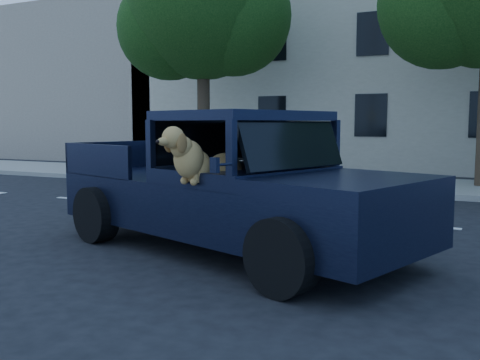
{
  "coord_description": "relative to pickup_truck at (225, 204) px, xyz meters",
  "views": [
    {
      "loc": [
        5.27,
        -6.85,
        1.9
      ],
      "look_at": [
        2.09,
        -0.2,
        1.12
      ],
      "focal_mm": 40.0,
      "sensor_mm": 36.0,
      "label": 1
    }
  ],
  "objects": [
    {
      "name": "building_main",
      "position": [
        1.35,
        16.29,
        3.8
      ],
      "size": [
        26.0,
        6.0,
        9.0
      ],
      "primitive_type": "cube",
      "color": "beige",
      "rests_on": "ground"
    },
    {
      "name": "ground",
      "position": [
        -1.65,
        -0.21,
        -0.7
      ],
      "size": [
        120.0,
        120.0,
        0.0
      ],
      "primitive_type": "plane",
      "color": "black",
      "rests_on": "ground"
    },
    {
      "name": "street_tree_left",
      "position": [
        -5.62,
        9.42,
        5.01
      ],
      "size": [
        6.0,
        5.2,
        8.6
      ],
      "color": "#332619",
      "rests_on": "ground"
    },
    {
      "name": "far_sidewalk",
      "position": [
        -1.65,
        8.99,
        -0.63
      ],
      "size": [
        60.0,
        4.0,
        0.15
      ],
      "primitive_type": "cube",
      "color": "gray",
      "rests_on": "ground"
    },
    {
      "name": "building_left",
      "position": [
        -16.65,
        16.29,
        3.3
      ],
      "size": [
        12.0,
        6.0,
        8.0
      ],
      "primitive_type": "cube",
      "color": "tan",
      "rests_on": "ground"
    },
    {
      "name": "pickup_truck",
      "position": [
        0.0,
        0.0,
        0.0
      ],
      "size": [
        6.2,
        4.0,
        2.07
      ],
      "rotation": [
        0.0,
        0.0,
        -0.33
      ],
      "color": "black",
      "rests_on": "ground"
    },
    {
      "name": "lane_stripes",
      "position": [
        0.35,
        3.19,
        -0.69
      ],
      "size": [
        21.6,
        0.14,
        0.01
      ],
      "primitive_type": null,
      "color": "silver",
      "rests_on": "ground"
    }
  ]
}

